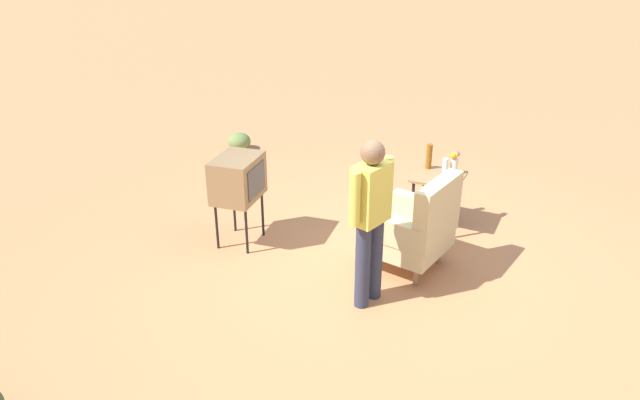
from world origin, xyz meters
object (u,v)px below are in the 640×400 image
object	(u,v)px
tv_on_stand	(238,179)
person_standing	(371,214)
armchair	(416,227)
side_table	(438,184)
bottle_tall_amber	(429,156)
bottle_short_clear	(445,167)
flower_vase	(454,162)

from	to	relation	value
tv_on_stand	person_standing	size ratio (longest dim) A/B	0.63
armchair	side_table	bearing A→B (deg)	-176.54
bottle_tall_amber	tv_on_stand	bearing A→B (deg)	-49.49
side_table	bottle_short_clear	size ratio (longest dim) A/B	3.34
bottle_tall_amber	flower_vase	xyz separation A→B (m)	(0.03, 0.31, -0.00)
person_standing	bottle_tall_amber	size ratio (longest dim) A/B	5.47
bottle_tall_amber	flower_vase	distance (m)	0.31
flower_vase	side_table	bearing A→B (deg)	-45.06
side_table	person_standing	size ratio (longest dim) A/B	0.41
flower_vase	person_standing	bearing A→B (deg)	-8.79
armchair	bottle_tall_amber	bearing A→B (deg)	-168.84
person_standing	flower_vase	world-z (taller)	person_standing
armchair	tv_on_stand	world-z (taller)	armchair
person_standing	bottle_tall_amber	distance (m)	1.95
flower_vase	tv_on_stand	bearing A→B (deg)	-54.64
person_standing	bottle_short_clear	world-z (taller)	person_standing
side_table	tv_on_stand	size ratio (longest dim) A/B	0.65
tv_on_stand	flower_vase	bearing A→B (deg)	125.36
bottle_short_clear	flower_vase	distance (m)	0.12
armchair	tv_on_stand	xyz separation A→B (m)	(0.28, -1.95, 0.28)
bottle_short_clear	side_table	bearing A→B (deg)	-42.83
armchair	tv_on_stand	size ratio (longest dim) A/B	1.03
side_table	bottle_tall_amber	size ratio (longest dim) A/B	2.23
tv_on_stand	side_table	bearing A→B (deg)	124.57
side_table	person_standing	world-z (taller)	person_standing
armchair	bottle_short_clear	world-z (taller)	armchair
tv_on_stand	armchair	bearing A→B (deg)	98.05
side_table	person_standing	xyz separation A→B (m)	(1.78, -0.16, 0.37)
bottle_tall_amber	flower_vase	size ratio (longest dim) A/B	1.13
side_table	person_standing	distance (m)	1.82
side_table	bottle_tall_amber	bearing A→B (deg)	-133.63
armchair	bottle_short_clear	bearing A→B (deg)	-179.45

